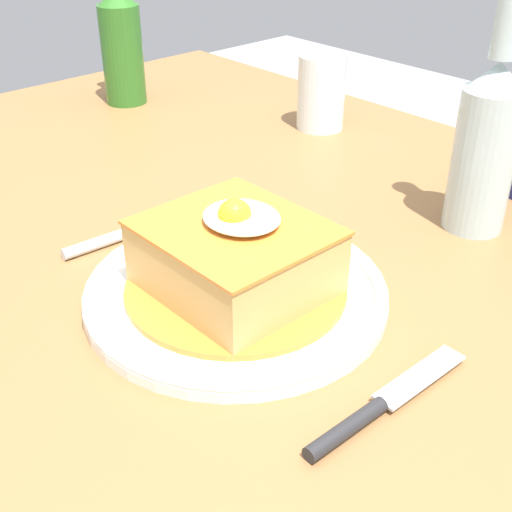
{
  "coord_description": "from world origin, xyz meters",
  "views": [
    {
      "loc": [
        0.39,
        -0.38,
        1.1
      ],
      "look_at": [
        0.0,
        -0.03,
        0.79
      ],
      "focal_mm": 47.75,
      "sensor_mm": 36.0,
      "label": 1
    }
  ],
  "objects_px": {
    "knife": "(369,413)",
    "beer_bottle_green": "(121,39)",
    "main_plate": "(240,293)",
    "fork": "(115,237)",
    "beer_bottle_clear": "(487,139)",
    "drinking_glass": "(321,97)"
  },
  "relations": [
    {
      "from": "beer_bottle_clear",
      "to": "drinking_glass",
      "type": "relative_size",
      "value": 2.53
    },
    {
      "from": "knife",
      "to": "beer_bottle_green",
      "type": "distance_m",
      "value": 0.77
    },
    {
      "from": "main_plate",
      "to": "beer_bottle_green",
      "type": "bearing_deg",
      "value": 156.49
    },
    {
      "from": "fork",
      "to": "beer_bottle_clear",
      "type": "xyz_separation_m",
      "value": [
        0.23,
        0.3,
        0.09
      ]
    },
    {
      "from": "beer_bottle_clear",
      "to": "drinking_glass",
      "type": "bearing_deg",
      "value": 162.32
    },
    {
      "from": "fork",
      "to": "beer_bottle_green",
      "type": "xyz_separation_m",
      "value": [
        -0.38,
        0.26,
        0.09
      ]
    },
    {
      "from": "knife",
      "to": "drinking_glass",
      "type": "distance_m",
      "value": 0.6
    },
    {
      "from": "fork",
      "to": "drinking_glass",
      "type": "bearing_deg",
      "value": 102.45
    },
    {
      "from": "fork",
      "to": "drinking_glass",
      "type": "xyz_separation_m",
      "value": [
        -0.09,
        0.4,
        0.04
      ]
    },
    {
      "from": "fork",
      "to": "drinking_glass",
      "type": "relative_size",
      "value": 1.35
    },
    {
      "from": "main_plate",
      "to": "knife",
      "type": "height_order",
      "value": "main_plate"
    },
    {
      "from": "beer_bottle_green",
      "to": "beer_bottle_clear",
      "type": "relative_size",
      "value": 1.0
    },
    {
      "from": "fork",
      "to": "beer_bottle_green",
      "type": "relative_size",
      "value": 0.53
    },
    {
      "from": "fork",
      "to": "knife",
      "type": "bearing_deg",
      "value": -0.92
    },
    {
      "from": "beer_bottle_green",
      "to": "beer_bottle_clear",
      "type": "height_order",
      "value": "same"
    },
    {
      "from": "drinking_glass",
      "to": "knife",
      "type": "bearing_deg",
      "value": -43.63
    },
    {
      "from": "fork",
      "to": "drinking_glass",
      "type": "distance_m",
      "value": 0.42
    },
    {
      "from": "main_plate",
      "to": "fork",
      "type": "bearing_deg",
      "value": -172.1
    },
    {
      "from": "fork",
      "to": "knife",
      "type": "relative_size",
      "value": 0.86
    },
    {
      "from": "knife",
      "to": "beer_bottle_green",
      "type": "xyz_separation_m",
      "value": [
        -0.72,
        0.27,
        0.09
      ]
    },
    {
      "from": "fork",
      "to": "beer_bottle_clear",
      "type": "height_order",
      "value": "beer_bottle_clear"
    },
    {
      "from": "drinking_glass",
      "to": "beer_bottle_green",
      "type": "bearing_deg",
      "value": -153.52
    }
  ]
}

